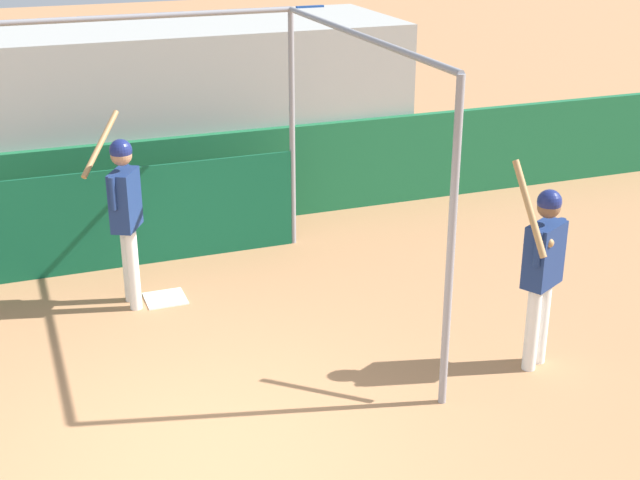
# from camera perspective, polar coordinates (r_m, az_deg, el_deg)

# --- Properties ---
(ground_plane) EXTENTS (60.00, 60.00, 0.00)m
(ground_plane) POSITION_cam_1_polar(r_m,az_deg,el_deg) (7.45, -7.17, -13.65)
(ground_plane) COLOR #A8754C
(outfield_wall) EXTENTS (24.00, 0.12, 1.27)m
(outfield_wall) POSITION_cam_1_polar(r_m,az_deg,el_deg) (11.75, -13.37, 3.02)
(outfield_wall) COLOR #196038
(outfield_wall) RESTS_ON ground
(bleacher_section) EXTENTS (8.70, 2.40, 2.55)m
(bleacher_section) POSITION_cam_1_polar(r_m,az_deg,el_deg) (12.78, -14.43, 7.42)
(bleacher_section) COLOR #9E9E99
(bleacher_section) RESTS_ON ground
(batting_cage) EXTENTS (4.17, 4.14, 2.97)m
(batting_cage) POSITION_cam_1_polar(r_m,az_deg,el_deg) (9.95, -11.64, 3.51)
(batting_cage) COLOR gray
(batting_cage) RESTS_ON ground
(home_plate) EXTENTS (0.44, 0.44, 0.02)m
(home_plate) POSITION_cam_1_polar(r_m,az_deg,el_deg) (10.09, -9.86, -3.71)
(home_plate) COLOR white
(home_plate) RESTS_ON ground
(player_batter) EXTENTS (0.62, 0.93, 2.03)m
(player_batter) POSITION_cam_1_polar(r_m,az_deg,el_deg) (9.62, -12.38, 2.15)
(player_batter) COLOR white
(player_batter) RESTS_ON ground
(player_waiting) EXTENTS (0.62, 0.64, 2.07)m
(player_waiting) POSITION_cam_1_polar(r_m,az_deg,el_deg) (8.42, 14.08, -1.42)
(player_waiting) COLOR white
(player_waiting) RESTS_ON ground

